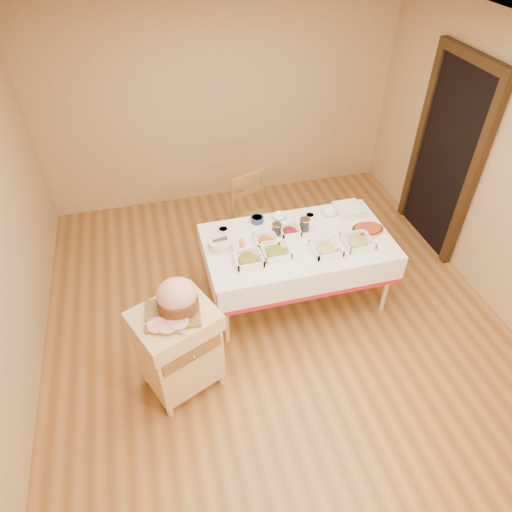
{
  "coord_description": "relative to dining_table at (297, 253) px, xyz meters",
  "views": [
    {
      "loc": [
        -0.98,
        -2.95,
        3.52
      ],
      "look_at": [
        -0.15,
        0.2,
        0.74
      ],
      "focal_mm": 32.0,
      "sensor_mm": 36.0,
      "label": 1
    }
  ],
  "objects": [
    {
      "name": "serving_dish_c",
      "position": [
        0.2,
        -0.23,
        0.2
      ],
      "size": [
        0.26,
        0.26,
        0.11
      ],
      "color": "white",
      "rests_on": "dining_table"
    },
    {
      "name": "doorway",
      "position": [
        1.9,
        0.6,
        0.51
      ],
      "size": [
        0.09,
        1.1,
        2.2
      ],
      "color": "black",
      "rests_on": "ground"
    },
    {
      "name": "small_bowl_right",
      "position": [
        0.23,
        0.31,
        0.19
      ],
      "size": [
        0.1,
        0.1,
        0.05
      ],
      "color": "white",
      "rests_on": "dining_table"
    },
    {
      "name": "dining_chair",
      "position": [
        -0.23,
        0.75,
        -0.07
      ],
      "size": [
        0.59,
        0.58,
        1.03
      ],
      "color": "brown",
      "rests_on": "ground"
    },
    {
      "name": "dining_table",
      "position": [
        0.0,
        0.0,
        0.0
      ],
      "size": [
        1.82,
        1.02,
        0.76
      ],
      "color": "#DFB97B",
      "rests_on": "ground"
    },
    {
      "name": "bowl_small_imported",
      "position": [
        0.46,
        0.34,
        0.19
      ],
      "size": [
        0.19,
        0.19,
        0.05
      ],
      "primitive_type": "imported",
      "rotation": [
        0.0,
        0.0,
        0.09
      ],
      "color": "white",
      "rests_on": "dining_table"
    },
    {
      "name": "small_bowl_mid",
      "position": [
        -0.3,
        0.4,
        0.19
      ],
      "size": [
        0.13,
        0.13,
        0.06
      ],
      "color": "navy",
      "rests_on": "dining_table"
    },
    {
      "name": "serving_dish_d",
      "position": [
        0.53,
        -0.21,
        0.19
      ],
      "size": [
        0.27,
        0.27,
        0.1
      ],
      "color": "white",
      "rests_on": "dining_table"
    },
    {
      "name": "bowl_white_imported",
      "position": [
        -0.07,
        0.4,
        0.18
      ],
      "size": [
        0.19,
        0.19,
        0.04
      ],
      "primitive_type": "imported",
      "rotation": [
        0.0,
        0.0,
        0.38
      ],
      "color": "white",
      "rests_on": "dining_table"
    },
    {
      "name": "serving_dish_a",
      "position": [
        -0.54,
        -0.19,
        0.2
      ],
      "size": [
        0.26,
        0.25,
        0.11
      ],
      "color": "white",
      "rests_on": "dining_table"
    },
    {
      "name": "brass_platter",
      "position": [
        0.72,
        -0.03,
        0.18
      ],
      "size": [
        0.32,
        0.23,
        0.04
      ],
      "color": "gold",
      "rests_on": "dining_table"
    },
    {
      "name": "preserve_jar_left",
      "position": [
        -0.17,
        0.15,
        0.22
      ],
      "size": [
        0.1,
        0.1,
        0.12
      ],
      "color": "silver",
      "rests_on": "dining_table"
    },
    {
      "name": "small_bowl_left",
      "position": [
        -0.68,
        0.3,
        0.19
      ],
      "size": [
        0.11,
        0.11,
        0.05
      ],
      "color": "white",
      "rests_on": "dining_table"
    },
    {
      "name": "butcher_cart",
      "position": [
        -1.29,
        -0.78,
        -0.09
      ],
      "size": [
        0.78,
        0.72,
        0.89
      ],
      "color": "#DFB97B",
      "rests_on": "ground"
    },
    {
      "name": "room_shell",
      "position": [
        -0.3,
        -0.3,
        0.7
      ],
      "size": [
        5.0,
        5.0,
        5.0
      ],
      "color": "#9A632F",
      "rests_on": "ground"
    },
    {
      "name": "ham_on_board",
      "position": [
        -1.25,
        -0.74,
        0.41
      ],
      "size": [
        0.45,
        0.43,
        0.3
      ],
      "color": "brown",
      "rests_on": "butcher_cart"
    },
    {
      "name": "serving_dish_f",
      "position": [
        -0.04,
        0.13,
        0.19
      ],
      "size": [
        0.2,
        0.2,
        0.09
      ],
      "color": "white",
      "rests_on": "dining_table"
    },
    {
      "name": "mustard_bottle",
      "position": [
        -0.56,
        -0.02,
        0.23
      ],
      "size": [
        0.05,
        0.05,
        0.16
      ],
      "color": "gold",
      "rests_on": "dining_table"
    },
    {
      "name": "plate_stack",
      "position": [
        0.65,
        0.31,
        0.2
      ],
      "size": [
        0.27,
        0.27,
        0.08
      ],
      "color": "white",
      "rests_on": "dining_table"
    },
    {
      "name": "preserve_jar_right",
      "position": [
        0.11,
        0.14,
        0.22
      ],
      "size": [
        0.1,
        0.1,
        0.13
      ],
      "color": "silver",
      "rests_on": "dining_table"
    },
    {
      "name": "serving_dish_b",
      "position": [
        -0.27,
        -0.14,
        0.19
      ],
      "size": [
        0.25,
        0.25,
        0.1
      ],
      "color": "white",
      "rests_on": "dining_table"
    },
    {
      "name": "bread_basket",
      "position": [
        -0.75,
        0.09,
        0.2
      ],
      "size": [
        0.23,
        0.23,
        0.1
      ],
      "color": "silver",
      "rests_on": "dining_table"
    },
    {
      "name": "serving_dish_e",
      "position": [
        -0.31,
        0.03,
        0.19
      ],
      "size": [
        0.22,
        0.21,
        0.1
      ],
      "color": "white",
      "rests_on": "dining_table"
    }
  ]
}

